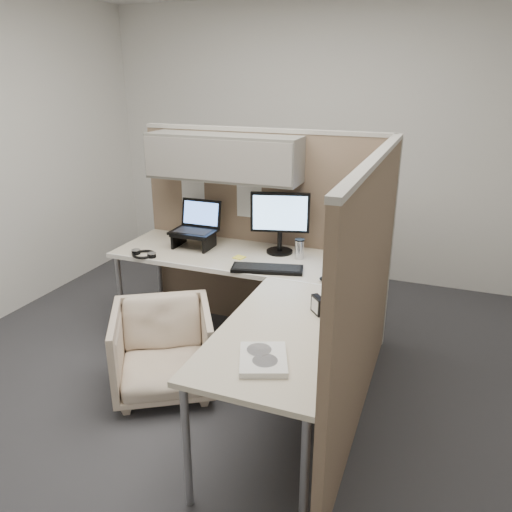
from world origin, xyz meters
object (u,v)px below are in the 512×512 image
(desk, at_px, (253,285))
(monitor_left, at_px, (280,218))
(office_chair, at_px, (163,346))
(keyboard, at_px, (267,269))

(desk, height_order, monitor_left, monitor_left)
(desk, distance_m, office_chair, 0.72)
(desk, bearing_deg, monitor_left, 90.36)
(monitor_left, xyz_separation_m, keyboard, (0.04, -0.38, -0.26))
(office_chair, height_order, monitor_left, monitor_left)
(desk, bearing_deg, keyboard, 79.38)
(office_chair, bearing_deg, keyboard, 15.70)
(desk, distance_m, keyboard, 0.20)
(monitor_left, bearing_deg, keyboard, -98.90)
(monitor_left, bearing_deg, desk, -104.31)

